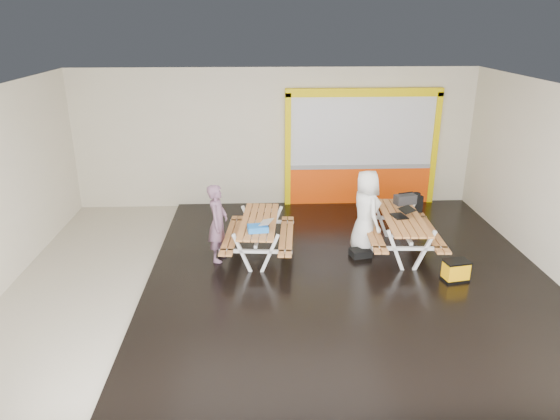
{
  "coord_description": "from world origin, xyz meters",
  "views": [
    {
      "loc": [
        -0.43,
        -8.7,
        4.59
      ],
      "look_at": [
        0.0,
        0.9,
        1.0
      ],
      "focal_mm": 32.97,
      "sensor_mm": 36.0,
      "label": 1
    }
  ],
  "objects_px": {
    "laptop_right": "(402,214)",
    "dark_case": "(360,253)",
    "picnic_table_left": "(259,229)",
    "toolbox": "(405,199)",
    "person_right": "(366,212)",
    "blue_pouch": "(258,228)",
    "backpack": "(416,203)",
    "picnic_table_right": "(402,225)",
    "person_left": "(218,223)",
    "fluke_bag": "(456,271)",
    "laptop_left": "(261,225)"
  },
  "relations": [
    {
      "from": "picnic_table_right",
      "to": "toolbox",
      "type": "xyz_separation_m",
      "value": [
        0.24,
        0.72,
        0.3
      ]
    },
    {
      "from": "fluke_bag",
      "to": "blue_pouch",
      "type": "bearing_deg",
      "value": 168.87
    },
    {
      "from": "picnic_table_left",
      "to": "backpack",
      "type": "distance_m",
      "value": 3.6
    },
    {
      "from": "backpack",
      "to": "picnic_table_right",
      "type": "bearing_deg",
      "value": -120.51
    },
    {
      "from": "laptop_left",
      "to": "toolbox",
      "type": "height_order",
      "value": "toolbox"
    },
    {
      "from": "person_left",
      "to": "toolbox",
      "type": "height_order",
      "value": "person_left"
    },
    {
      "from": "picnic_table_left",
      "to": "backpack",
      "type": "relative_size",
      "value": 4.77
    },
    {
      "from": "blue_pouch",
      "to": "picnic_table_right",
      "type": "bearing_deg",
      "value": 10.7
    },
    {
      "from": "person_left",
      "to": "blue_pouch",
      "type": "xyz_separation_m",
      "value": [
        0.78,
        -0.36,
        0.02
      ]
    },
    {
      "from": "picnic_table_right",
      "to": "person_left",
      "type": "xyz_separation_m",
      "value": [
        -3.71,
        -0.2,
        0.19
      ]
    },
    {
      "from": "laptop_left",
      "to": "backpack",
      "type": "relative_size",
      "value": 1.09
    },
    {
      "from": "toolbox",
      "to": "picnic_table_left",
      "type": "bearing_deg",
      "value": -167.21
    },
    {
      "from": "picnic_table_left",
      "to": "dark_case",
      "type": "bearing_deg",
      "value": -5.07
    },
    {
      "from": "picnic_table_left",
      "to": "laptop_right",
      "type": "height_order",
      "value": "laptop_right"
    },
    {
      "from": "laptop_left",
      "to": "backpack",
      "type": "height_order",
      "value": "backpack"
    },
    {
      "from": "blue_pouch",
      "to": "person_left",
      "type": "bearing_deg",
      "value": 155.54
    },
    {
      "from": "person_right",
      "to": "fluke_bag",
      "type": "height_order",
      "value": "person_right"
    },
    {
      "from": "picnic_table_left",
      "to": "fluke_bag",
      "type": "xyz_separation_m",
      "value": [
        3.6,
        -1.27,
        -0.37
      ]
    },
    {
      "from": "picnic_table_left",
      "to": "toolbox",
      "type": "height_order",
      "value": "toolbox"
    },
    {
      "from": "picnic_table_left",
      "to": "blue_pouch",
      "type": "relative_size",
      "value": 5.55
    },
    {
      "from": "person_left",
      "to": "laptop_right",
      "type": "height_order",
      "value": "person_left"
    },
    {
      "from": "picnic_table_right",
      "to": "laptop_right",
      "type": "xyz_separation_m",
      "value": [
        -0.02,
        -0.01,
        0.25
      ]
    },
    {
      "from": "person_right",
      "to": "picnic_table_right",
      "type": "bearing_deg",
      "value": -119.08
    },
    {
      "from": "person_left",
      "to": "laptop_right",
      "type": "relative_size",
      "value": 3.32
    },
    {
      "from": "picnic_table_left",
      "to": "person_right",
      "type": "xyz_separation_m",
      "value": [
        2.19,
        0.16,
        0.27
      ]
    },
    {
      "from": "picnic_table_left",
      "to": "backpack",
      "type": "xyz_separation_m",
      "value": [
        3.46,
        0.95,
        0.16
      ]
    },
    {
      "from": "laptop_right",
      "to": "dark_case",
      "type": "distance_m",
      "value": 1.15
    },
    {
      "from": "dark_case",
      "to": "laptop_left",
      "type": "bearing_deg",
      "value": -173.62
    },
    {
      "from": "blue_pouch",
      "to": "fluke_bag",
      "type": "relative_size",
      "value": 0.75
    },
    {
      "from": "person_right",
      "to": "blue_pouch",
      "type": "relative_size",
      "value": 4.58
    },
    {
      "from": "picnic_table_left",
      "to": "blue_pouch",
      "type": "xyz_separation_m",
      "value": [
        -0.02,
        -0.56,
        0.24
      ]
    },
    {
      "from": "toolbox",
      "to": "dark_case",
      "type": "relative_size",
      "value": 1.25
    },
    {
      "from": "laptop_right",
      "to": "backpack",
      "type": "relative_size",
      "value": 1.06
    },
    {
      "from": "laptop_left",
      "to": "blue_pouch",
      "type": "xyz_separation_m",
      "value": [
        -0.06,
        -0.15,
        0.0
      ]
    },
    {
      "from": "person_right",
      "to": "laptop_left",
      "type": "height_order",
      "value": "person_right"
    },
    {
      "from": "person_left",
      "to": "fluke_bag",
      "type": "xyz_separation_m",
      "value": [
        4.41,
        -1.07,
        -0.6
      ]
    },
    {
      "from": "picnic_table_left",
      "to": "fluke_bag",
      "type": "height_order",
      "value": "picnic_table_left"
    },
    {
      "from": "picnic_table_right",
      "to": "backpack",
      "type": "xyz_separation_m",
      "value": [
        0.56,
        0.96,
        0.13
      ]
    },
    {
      "from": "picnic_table_left",
      "to": "laptop_right",
      "type": "relative_size",
      "value": 4.48
    },
    {
      "from": "blue_pouch",
      "to": "toolbox",
      "type": "relative_size",
      "value": 0.76
    },
    {
      "from": "person_right",
      "to": "dark_case",
      "type": "height_order",
      "value": "person_right"
    },
    {
      "from": "backpack",
      "to": "dark_case",
      "type": "bearing_deg",
      "value": -141.32
    },
    {
      "from": "backpack",
      "to": "laptop_left",
      "type": "bearing_deg",
      "value": -158.41
    },
    {
      "from": "laptop_left",
      "to": "person_right",
      "type": "bearing_deg",
      "value": 14.89
    },
    {
      "from": "fluke_bag",
      "to": "laptop_left",
      "type": "bearing_deg",
      "value": 166.36
    },
    {
      "from": "picnic_table_right",
      "to": "person_right",
      "type": "relative_size",
      "value": 1.25
    },
    {
      "from": "picnic_table_right",
      "to": "blue_pouch",
      "type": "bearing_deg",
      "value": -169.3
    },
    {
      "from": "fluke_bag",
      "to": "backpack",
      "type": "bearing_deg",
      "value": 93.55
    },
    {
      "from": "blue_pouch",
      "to": "toolbox",
      "type": "height_order",
      "value": "toolbox"
    },
    {
      "from": "person_left",
      "to": "picnic_table_right",
      "type": "bearing_deg",
      "value": -76.24
    }
  ]
}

